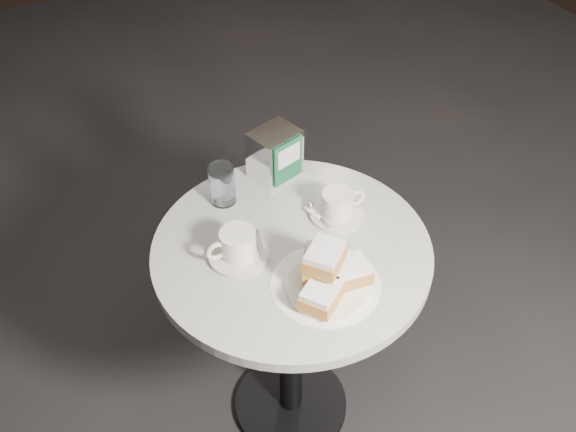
{
  "coord_description": "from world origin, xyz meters",
  "views": [
    {
      "loc": [
        -0.53,
        -0.99,
        1.88
      ],
      "look_at": [
        0.0,
        0.02,
        0.83
      ],
      "focal_mm": 40.0,
      "sensor_mm": 36.0,
      "label": 1
    }
  ],
  "objects_px": {
    "water_glass_left": "(222,185)",
    "water_glass_right": "(276,166)",
    "cafe_table": "(291,298)",
    "napkin_dispenser": "(275,155)",
    "coffee_cup_left": "(237,246)",
    "coffee_cup_right": "(338,206)",
    "beignet_plate": "(328,276)"
  },
  "relations": [
    {
      "from": "cafe_table",
      "to": "coffee_cup_left",
      "type": "relative_size",
      "value": 4.64
    },
    {
      "from": "water_glass_left",
      "to": "cafe_table",
      "type": "bearing_deg",
      "value": -71.05
    },
    {
      "from": "cafe_table",
      "to": "beignet_plate",
      "type": "xyz_separation_m",
      "value": [
        0.01,
        -0.16,
        0.24
      ]
    },
    {
      "from": "water_glass_left",
      "to": "water_glass_right",
      "type": "height_order",
      "value": "water_glass_left"
    },
    {
      "from": "cafe_table",
      "to": "beignet_plate",
      "type": "distance_m",
      "value": 0.29
    },
    {
      "from": "cafe_table",
      "to": "napkin_dispenser",
      "type": "relative_size",
      "value": 5.04
    },
    {
      "from": "napkin_dispenser",
      "to": "coffee_cup_left",
      "type": "bearing_deg",
      "value": -149.02
    },
    {
      "from": "cafe_table",
      "to": "water_glass_left",
      "type": "bearing_deg",
      "value": 108.95
    },
    {
      "from": "cafe_table",
      "to": "beignet_plate",
      "type": "relative_size",
      "value": 3.11
    },
    {
      "from": "napkin_dispenser",
      "to": "cafe_table",
      "type": "bearing_deg",
      "value": -124.45
    },
    {
      "from": "water_glass_left",
      "to": "water_glass_right",
      "type": "distance_m",
      "value": 0.17
    },
    {
      "from": "beignet_plate",
      "to": "coffee_cup_left",
      "type": "bearing_deg",
      "value": 125.87
    },
    {
      "from": "beignet_plate",
      "to": "coffee_cup_right",
      "type": "height_order",
      "value": "beignet_plate"
    },
    {
      "from": "beignet_plate",
      "to": "water_glass_right",
      "type": "bearing_deg",
      "value": 79.59
    },
    {
      "from": "cafe_table",
      "to": "napkin_dispenser",
      "type": "xyz_separation_m",
      "value": [
        0.09,
        0.27,
        0.27
      ]
    },
    {
      "from": "cafe_table",
      "to": "beignet_plate",
      "type": "height_order",
      "value": "beignet_plate"
    },
    {
      "from": "beignet_plate",
      "to": "water_glass_right",
      "type": "height_order",
      "value": "beignet_plate"
    },
    {
      "from": "water_glass_left",
      "to": "water_glass_right",
      "type": "relative_size",
      "value": 1.12
    },
    {
      "from": "coffee_cup_right",
      "to": "water_glass_right",
      "type": "height_order",
      "value": "water_glass_right"
    },
    {
      "from": "beignet_plate",
      "to": "water_glass_left",
      "type": "bearing_deg",
      "value": 102.49
    },
    {
      "from": "water_glass_left",
      "to": "beignet_plate",
      "type": "bearing_deg",
      "value": -77.51
    },
    {
      "from": "cafe_table",
      "to": "coffee_cup_left",
      "type": "xyz_separation_m",
      "value": [
        -0.13,
        0.03,
        0.23
      ]
    },
    {
      "from": "beignet_plate",
      "to": "coffee_cup_right",
      "type": "xyz_separation_m",
      "value": [
        0.15,
        0.21,
        -0.01
      ]
    },
    {
      "from": "coffee_cup_left",
      "to": "napkin_dispenser",
      "type": "xyz_separation_m",
      "value": [
        0.22,
        0.24,
        0.04
      ]
    },
    {
      "from": "coffee_cup_left",
      "to": "coffee_cup_right",
      "type": "bearing_deg",
      "value": 2.27
    },
    {
      "from": "coffee_cup_right",
      "to": "napkin_dispenser",
      "type": "xyz_separation_m",
      "value": [
        -0.07,
        0.22,
        0.04
      ]
    },
    {
      "from": "water_glass_left",
      "to": "napkin_dispenser",
      "type": "distance_m",
      "value": 0.18
    },
    {
      "from": "water_glass_right",
      "to": "napkin_dispenser",
      "type": "bearing_deg",
      "value": 68.3
    },
    {
      "from": "napkin_dispenser",
      "to": "water_glass_right",
      "type": "bearing_deg",
      "value": -127.52
    },
    {
      "from": "water_glass_right",
      "to": "coffee_cup_left",
      "type": "bearing_deg",
      "value": -134.4
    },
    {
      "from": "coffee_cup_left",
      "to": "water_glass_right",
      "type": "distance_m",
      "value": 0.31
    },
    {
      "from": "water_glass_left",
      "to": "napkin_dispenser",
      "type": "xyz_separation_m",
      "value": [
        0.17,
        0.03,
        0.02
      ]
    }
  ]
}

